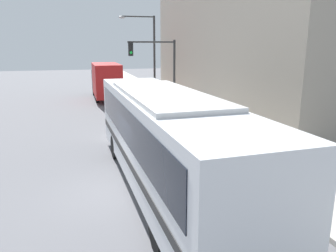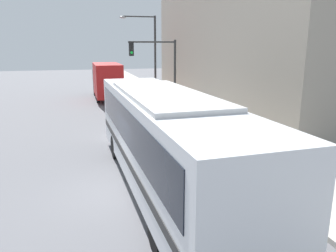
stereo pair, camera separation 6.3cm
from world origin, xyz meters
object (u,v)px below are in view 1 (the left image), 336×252
object	(u,v)px
city_bus	(163,134)
street_lamp	(149,50)
pedestrian_near_corner	(191,101)
delivery_truck	(106,80)
parking_meter	(189,111)
fire_hydrant	(222,139)
traffic_light_pole	(158,63)

from	to	relation	value
city_bus	street_lamp	bearing A→B (deg)	77.28
street_lamp	pedestrian_near_corner	distance (m)	7.71
city_bus	delivery_truck	bearing A→B (deg)	88.61
city_bus	parking_meter	xyz separation A→B (m)	(3.78, 8.20, -0.95)
fire_hydrant	parking_meter	distance (m)	4.80
city_bus	parking_meter	bearing A→B (deg)	63.75
fire_hydrant	street_lamp	bearing A→B (deg)	90.72
fire_hydrant	traffic_light_pole	distance (m)	8.99
delivery_truck	pedestrian_near_corner	world-z (taller)	delivery_truck
fire_hydrant	traffic_light_pole	world-z (taller)	traffic_light_pole
traffic_light_pole	street_lamp	distance (m)	6.42
traffic_light_pole	street_lamp	xyz separation A→B (m)	(0.82, 6.32, 0.81)
traffic_light_pole	parking_meter	world-z (taller)	traffic_light_pole
city_bus	traffic_light_pole	size ratio (longest dim) A/B	2.40
traffic_light_pole	parking_meter	xyz separation A→B (m)	(1.00, -3.61, -2.63)
city_bus	fire_hydrant	size ratio (longest dim) A/B	16.43
fire_hydrant	parking_meter	world-z (taller)	parking_meter
parking_meter	fire_hydrant	bearing A→B (deg)	-90.00
city_bus	delivery_truck	xyz separation A→B (m)	(-0.05, 20.35, -0.19)
city_bus	street_lamp	size ratio (longest dim) A/B	1.70
parking_meter	street_lamp	xyz separation A→B (m)	(-0.19, 9.93, 3.44)
delivery_truck	street_lamp	size ratio (longest dim) A/B	1.08
fire_hydrant	pedestrian_near_corner	bearing A→B (deg)	80.94
city_bus	street_lamp	distance (m)	18.65
street_lamp	traffic_light_pole	bearing A→B (deg)	-97.36
traffic_light_pole	pedestrian_near_corner	bearing A→B (deg)	-10.93
traffic_light_pole	pedestrian_near_corner	distance (m)	3.48
traffic_light_pole	city_bus	bearing A→B (deg)	-103.22
fire_hydrant	traffic_light_pole	bearing A→B (deg)	96.82
traffic_light_pole	pedestrian_near_corner	size ratio (longest dim) A/B	2.93
delivery_truck	street_lamp	xyz separation A→B (m)	(3.64, -2.22, 2.68)
delivery_truck	parking_meter	world-z (taller)	delivery_truck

